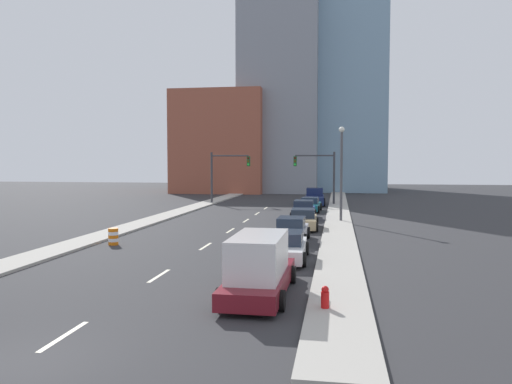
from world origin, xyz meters
TOP-DOWN VIEW (x-y plane):
  - ground_plane at (0.00, 0.00)m, footprint 200.00×200.00m
  - sidewalk_left at (-7.33, 48.99)m, footprint 2.03×97.99m
  - sidewalk_right at (7.33, 48.99)m, footprint 2.03×97.99m
  - lane_stripe_at_2m at (0.00, 2.00)m, footprint 0.16×2.40m
  - lane_stripe_at_9m at (0.00, 9.25)m, footprint 0.16×2.40m
  - lane_stripe_at_17m at (0.00, 16.57)m, footprint 0.16×2.40m
  - lane_stripe_at_23m at (0.00, 23.11)m, footprint 0.16×2.40m
  - lane_stripe_at_29m at (0.00, 29.03)m, footprint 0.16×2.40m
  - lane_stripe_at_35m at (0.00, 34.67)m, footprint 0.16×2.40m
  - lane_stripe_at_40m at (0.00, 40.19)m, footprint 0.16×2.40m
  - building_brick_left at (-10.79, 68.99)m, footprint 14.00×16.00m
  - building_office_center at (-1.82, 72.99)m, footprint 12.00×20.00m
  - building_glass_right at (8.19, 76.99)m, footprint 13.00×20.00m
  - traffic_signal_left at (-5.57, 44.98)m, footprint 4.56×0.35m
  - traffic_signal_right at (5.51, 44.98)m, footprint 4.56×0.35m
  - traffic_barrel at (-5.29, 16.21)m, footprint 0.56×0.56m
  - street_lamp at (7.53, 29.19)m, footprint 0.44×0.44m
  - fire_hydrant at (6.89, 5.29)m, footprint 0.26×0.26m
  - box_truck_maroon at (4.55, 6.90)m, footprint 2.23×6.02m
  - sedan_white at (4.77, 13.40)m, footprint 2.25×4.76m
  - sedan_silver at (4.57, 19.02)m, footprint 2.04×4.73m
  - sedan_tan at (4.88, 24.87)m, footprint 2.24×4.84m
  - sedan_blue at (4.47, 31.23)m, footprint 2.15×4.67m
  - sedan_teal at (4.68, 37.34)m, footprint 2.15×4.67m
  - pickup_truck_navy at (4.77, 44.80)m, footprint 2.45×5.86m

SIDE VIEW (x-z plane):
  - ground_plane at x=0.00m, z-range 0.00..0.00m
  - lane_stripe_at_2m at x=0.00m, z-range 0.00..0.01m
  - lane_stripe_at_9m at x=0.00m, z-range 0.00..0.01m
  - lane_stripe_at_17m at x=0.00m, z-range 0.00..0.01m
  - lane_stripe_at_23m at x=0.00m, z-range 0.00..0.01m
  - lane_stripe_at_29m at x=0.00m, z-range 0.00..0.01m
  - lane_stripe_at_35m at x=0.00m, z-range 0.00..0.01m
  - lane_stripe_at_40m at x=0.00m, z-range 0.00..0.01m
  - sidewalk_left at x=-7.33m, z-range 0.00..0.14m
  - sidewalk_right at x=7.33m, z-range 0.00..0.14m
  - fire_hydrant at x=6.89m, z-range 0.00..0.83m
  - traffic_barrel at x=-5.29m, z-range 0.00..0.95m
  - sedan_teal at x=4.68m, z-range -0.05..1.31m
  - sedan_white at x=4.77m, z-range -0.05..1.33m
  - sedan_tan at x=4.88m, z-range -0.06..1.36m
  - sedan_silver at x=4.57m, z-range -0.06..1.39m
  - sedan_blue at x=4.47m, z-range -0.07..1.46m
  - pickup_truck_navy at x=4.77m, z-range -0.16..1.68m
  - box_truck_maroon at x=4.55m, z-range -0.06..2.10m
  - traffic_signal_left at x=-5.57m, z-range 0.90..6.73m
  - traffic_signal_right at x=5.51m, z-range 0.90..6.73m
  - street_lamp at x=7.53m, z-range 0.65..8.09m
  - building_brick_left at x=-10.79m, z-range 0.00..15.59m
  - building_glass_right at x=8.19m, z-range 0.00..31.22m
  - building_office_center at x=-1.82m, z-range 0.00..31.55m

